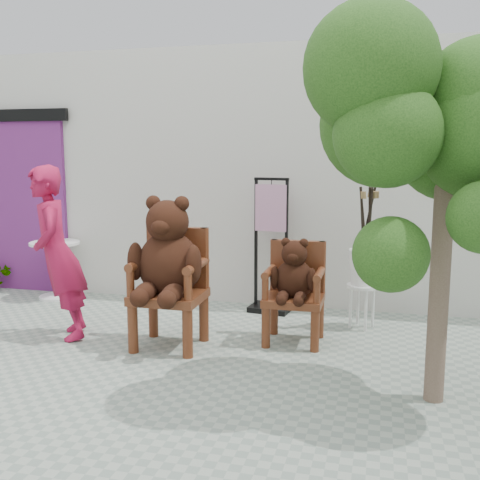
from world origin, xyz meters
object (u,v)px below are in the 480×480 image
Objects in this scene: stool_bucket at (363,267)px; tree at (445,123)px; chair_big at (169,263)px; person at (58,254)px; cafe_table at (56,263)px; display_stand at (271,261)px; chair_small at (295,281)px.

tree is (0.55, -1.66, 1.34)m from stool_bucket.
chair_big is 1.11m from person.
chair_big is 2.00× the size of cafe_table.
stool_bucket is at bearing 30.34° from chair_big.
tree is (1.58, -2.04, 1.40)m from display_stand.
stool_bucket is at bearing 108.30° from tree.
display_stand is at bearing 159.64° from stool_bucket.
person is (-1.11, -0.04, 0.05)m from chair_big.
cafe_table is at bearing 146.86° from chair_big.
tree is at bearing 49.02° from person.
chair_small is at bearing -58.96° from display_stand.
tree reaches higher than chair_small.
chair_big is 2.42m from cafe_table.
display_stand reaches higher than cafe_table.
stool_bucket reaches higher than chair_small.
person is at bearing -168.38° from chair_small.
cafe_table is 3.73m from stool_bucket.
person is at bearing -159.68° from stool_bucket.
display_stand is (1.79, 1.43, -0.25)m from person.
person reaches higher than stool_bucket.
stool_bucket is (1.03, -0.38, 0.06)m from display_stand.
tree reaches higher than person.
chair_big is 1.19m from chair_small.
person is at bearing -56.47° from cafe_table.
cafe_table is 0.47× the size of display_stand.
person is 1.10× the size of display_stand.
display_stand is (2.68, 0.08, 0.14)m from cafe_table.
stool_bucket is 2.20m from tree.
cafe_table is at bearing -177.15° from person.
chair_small is 1.43× the size of cafe_table.
tree is (1.16, -1.07, 1.39)m from chair_small.
chair_big is 0.84× the size of person.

